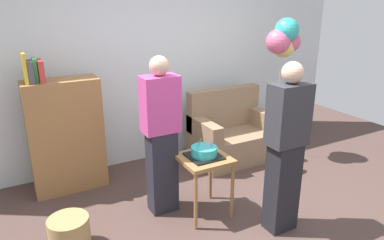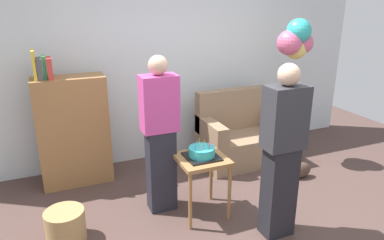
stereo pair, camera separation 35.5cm
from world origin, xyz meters
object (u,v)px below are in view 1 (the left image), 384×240
(person_blowing_candles, at_px, (161,136))
(wicker_basket, at_px, (69,233))
(handbag, at_px, (293,165))
(side_table, at_px, (204,166))
(person_holding_cake, at_px, (286,149))
(couch, at_px, (231,135))
(birthday_cake, at_px, (204,152))
(bookshelf, at_px, (65,134))
(balloon_bunch, at_px, (284,40))

(person_blowing_candles, bearing_deg, wicker_basket, -162.79)
(wicker_basket, relative_size, handbag, 1.29)
(side_table, relative_size, handbag, 2.28)
(person_holding_cake, bearing_deg, handbag, -148.54)
(person_blowing_candles, relative_size, wicker_basket, 4.53)
(person_blowing_candles, relative_size, person_holding_cake, 1.00)
(couch, relative_size, handbag, 3.93)
(side_table, xyz_separation_m, birthday_cake, (0.00, -0.00, 0.15))
(bookshelf, bearing_deg, balloon_bunch, -9.79)
(person_holding_cake, distance_m, balloon_bunch, 1.89)
(couch, relative_size, person_blowing_candles, 0.67)
(birthday_cake, distance_m, person_blowing_candles, 0.46)
(bookshelf, height_order, side_table, bookshelf)
(bookshelf, xyz_separation_m, handbag, (2.58, -0.98, -0.57))
(couch, distance_m, wicker_basket, 2.54)
(balloon_bunch, bearing_deg, bookshelf, 170.21)
(person_blowing_candles, distance_m, wicker_basket, 1.22)
(birthday_cake, relative_size, person_blowing_candles, 0.20)
(bookshelf, xyz_separation_m, balloon_bunch, (2.72, -0.47, 0.96))
(bookshelf, xyz_separation_m, birthday_cake, (1.11, -1.22, 0.02))
(side_table, distance_m, balloon_bunch, 2.09)
(birthday_cake, bearing_deg, wicker_basket, 176.34)
(person_holding_cake, distance_m, handbag, 1.44)
(couch, distance_m, balloon_bunch, 1.44)
(side_table, height_order, person_holding_cake, person_holding_cake)
(handbag, relative_size, balloon_bunch, 0.15)
(person_holding_cake, height_order, balloon_bunch, balloon_bunch)
(wicker_basket, height_order, balloon_bunch, balloon_bunch)
(side_table, xyz_separation_m, person_blowing_candles, (-0.34, 0.27, 0.29))
(handbag, bearing_deg, couch, 120.14)
(birthday_cake, xyz_separation_m, balloon_bunch, (1.61, 0.75, 0.94))
(person_holding_cake, relative_size, handbag, 5.82)
(bookshelf, distance_m, wicker_basket, 1.26)
(person_blowing_candles, xyz_separation_m, wicker_basket, (-0.99, -0.18, -0.68))
(person_blowing_candles, distance_m, person_holding_cake, 1.20)
(birthday_cake, distance_m, person_holding_cake, 0.79)
(bookshelf, bearing_deg, side_table, -47.62)
(side_table, relative_size, birthday_cake, 2.00)
(person_blowing_candles, xyz_separation_m, handbag, (1.81, -0.03, -0.73))
(wicker_basket, xyz_separation_m, balloon_bunch, (2.94, 0.66, 1.48))
(couch, distance_m, person_holding_cake, 1.72)
(balloon_bunch, bearing_deg, person_blowing_candles, -166.17)
(person_blowing_candles, bearing_deg, person_holding_cake, -37.20)
(handbag, height_order, balloon_bunch, balloon_bunch)
(couch, distance_m, bookshelf, 2.17)
(person_holding_cake, bearing_deg, person_blowing_candles, -53.28)
(handbag, bearing_deg, side_table, -170.71)
(birthday_cake, bearing_deg, handbag, 9.29)
(person_blowing_candles, bearing_deg, bookshelf, 135.85)
(birthday_cake, height_order, person_holding_cake, person_holding_cake)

